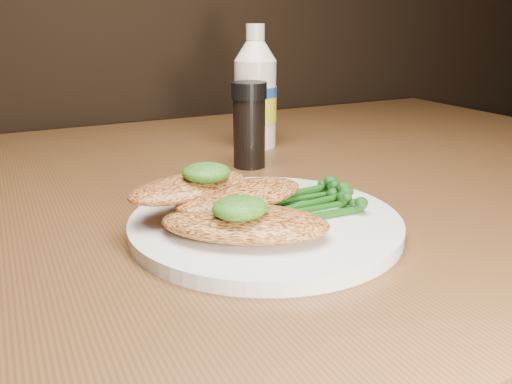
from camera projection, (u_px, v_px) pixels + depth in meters
name	position (u px, v px, depth m)	size (l,w,h in m)	color
plate	(265.00, 223.00, 0.48)	(0.25, 0.25, 0.01)	white
chicken_front	(245.00, 223.00, 0.43)	(0.14, 0.07, 0.02)	#CB8440
chicken_mid	(240.00, 195.00, 0.48)	(0.13, 0.06, 0.02)	#CB8440
chicken_back	(189.00, 187.00, 0.48)	(0.12, 0.06, 0.02)	#CB8440
pesto_front	(240.00, 208.00, 0.42)	(0.05, 0.04, 0.02)	black
pesto_back	(206.00, 172.00, 0.47)	(0.04, 0.04, 0.02)	black
broccolini_bundle	(304.00, 199.00, 0.50)	(0.12, 0.09, 0.02)	#154B10
mayo_bottle	(255.00, 87.00, 0.76)	(0.06, 0.06, 0.18)	white
pepper_grinder	(249.00, 125.00, 0.67)	(0.04, 0.04, 0.11)	black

